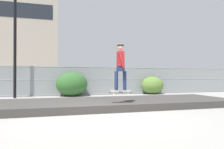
# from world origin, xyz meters

# --- Properties ---
(ground_plane) EXTENTS (120.00, 120.00, 0.00)m
(ground_plane) POSITION_xyz_m (0.00, 0.00, 0.00)
(ground_plane) COLOR gray
(gravel_berm) EXTENTS (12.02, 3.27, 0.26)m
(gravel_berm) POSITION_xyz_m (0.00, 2.20, 0.13)
(gravel_berm) COLOR #3D3A38
(gravel_berm) RESTS_ON ground_plane
(skateboard) EXTENTS (0.82, 0.31, 0.07)m
(skateboard) POSITION_xyz_m (0.97, 1.18, 0.62)
(skateboard) COLOR black
(skater) EXTENTS (0.73, 0.61, 1.75)m
(skater) POSITION_xyz_m (0.97, 1.18, 1.63)
(skater) COLOR #B2ADA8
(skater) RESTS_ON skateboard
(chain_fence) EXTENTS (24.08, 0.06, 1.85)m
(chain_fence) POSITION_xyz_m (0.00, 7.83, 0.93)
(chain_fence) COLOR gray
(chain_fence) RESTS_ON ground_plane
(street_lamp) EXTENTS (0.44, 0.44, 7.12)m
(street_lamp) POSITION_xyz_m (-3.30, 7.04, 4.40)
(street_lamp) COLOR black
(street_lamp) RESTS_ON ground_plane
(parked_car_mid) EXTENTS (4.43, 2.00, 1.66)m
(parked_car_mid) POSITION_xyz_m (0.17, 10.67, 0.84)
(parked_car_mid) COLOR black
(parked_car_mid) RESTS_ON ground_plane
(parked_car_far) EXTENTS (4.44, 2.03, 1.66)m
(parked_car_far) POSITION_xyz_m (7.04, 10.28, 0.84)
(parked_car_far) COLOR #566B4C
(parked_car_far) RESTS_ON ground_plane
(library_building) EXTENTS (20.13, 13.15, 19.52)m
(library_building) POSITION_xyz_m (-9.83, 39.38, 9.76)
(library_building) COLOR #9E9384
(library_building) RESTS_ON ground_plane
(shrub_center) EXTENTS (1.90, 1.56, 1.47)m
(shrub_center) POSITION_xyz_m (-0.10, 7.30, 0.73)
(shrub_center) COLOR #2D5B28
(shrub_center) RESTS_ON ground_plane
(shrub_right) EXTENTS (1.55, 1.27, 1.20)m
(shrub_right) POSITION_xyz_m (5.37, 7.40, 0.60)
(shrub_right) COLOR #567A33
(shrub_right) RESTS_ON ground_plane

